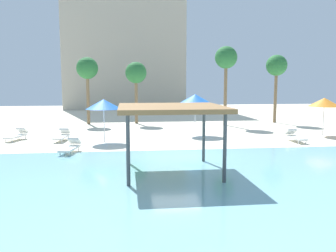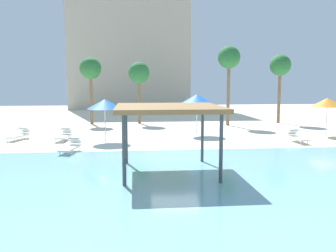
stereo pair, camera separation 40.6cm
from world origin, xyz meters
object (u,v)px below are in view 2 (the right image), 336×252
(beach_umbrella_orange_1, at_px, (327,102))
(palm_tree_3, at_px, (90,70))
(beach_umbrella_blue_0, at_px, (105,104))
(palm_tree_2, at_px, (139,74))
(lounge_chair_4, at_px, (19,134))
(palm_tree_1, at_px, (229,59))
(lounge_chair_3, at_px, (71,146))
(beach_umbrella_blue_2, at_px, (197,99))
(lounge_chair_2, at_px, (297,137))
(palm_tree_0, at_px, (280,67))
(shade_pavilion, at_px, (168,110))
(lounge_chair_1, at_px, (64,135))

(beach_umbrella_orange_1, relative_size, palm_tree_3, 0.45)
(beach_umbrella_blue_0, relative_size, palm_tree_2, 0.48)
(beach_umbrella_orange_1, xyz_separation_m, palm_tree_3, (-17.15, 8.60, 2.48))
(lounge_chair_4, distance_m, palm_tree_1, 17.53)
(palm_tree_3, bearing_deg, lounge_chair_3, -88.10)
(beach_umbrella_blue_2, relative_size, lounge_chair_4, 1.45)
(lounge_chair_2, xyz_separation_m, palm_tree_3, (-13.89, 10.98, 4.48))
(palm_tree_0, bearing_deg, lounge_chair_4, -160.02)
(lounge_chair_4, xyz_separation_m, palm_tree_2, (7.92, 8.33, 4.12))
(palm_tree_1, height_order, palm_tree_2, palm_tree_1)
(palm_tree_1, bearing_deg, shade_pavilion, -113.41)
(lounge_chair_4, bearing_deg, palm_tree_2, 153.26)
(palm_tree_0, relative_size, palm_tree_2, 1.12)
(lounge_chair_1, bearing_deg, beach_umbrella_orange_1, 98.20)
(palm_tree_0, bearing_deg, palm_tree_3, 177.34)
(lounge_chair_2, xyz_separation_m, palm_tree_2, (-9.63, 11.00, 4.12))
(lounge_chair_2, height_order, palm_tree_2, palm_tree_2)
(palm_tree_0, bearing_deg, palm_tree_2, 176.33)
(beach_umbrella_blue_0, relative_size, beach_umbrella_orange_1, 1.02)
(beach_umbrella_blue_0, distance_m, lounge_chair_2, 12.14)
(lounge_chair_2, bearing_deg, beach_umbrella_orange_1, 124.28)
(shade_pavilion, distance_m, palm_tree_1, 17.12)
(lounge_chair_2, height_order, palm_tree_1, palm_tree_1)
(palm_tree_1, bearing_deg, palm_tree_2, 163.97)
(lounge_chair_2, height_order, palm_tree_0, palm_tree_0)
(beach_umbrella_blue_2, relative_size, lounge_chair_3, 1.46)
(lounge_chair_4, height_order, palm_tree_3, palm_tree_3)
(lounge_chair_2, relative_size, palm_tree_3, 0.32)
(lounge_chair_1, bearing_deg, lounge_chair_2, 89.14)
(beach_umbrella_blue_2, distance_m, palm_tree_0, 11.28)
(palm_tree_1, bearing_deg, beach_umbrella_blue_0, -142.62)
(beach_umbrella_orange_1, distance_m, lounge_chair_1, 17.99)
(lounge_chair_1, height_order, palm_tree_3, palm_tree_3)
(beach_umbrella_blue_0, xyz_separation_m, palm_tree_1, (9.89, 7.55, 3.27))
(lounge_chair_4, distance_m, palm_tree_3, 10.12)
(lounge_chair_3, bearing_deg, palm_tree_3, -166.91)
(lounge_chair_3, xyz_separation_m, palm_tree_2, (3.83, 13.00, 4.12))
(beach_umbrella_blue_2, bearing_deg, palm_tree_3, 138.00)
(lounge_chair_2, bearing_deg, lounge_chair_3, -83.32)
(beach_umbrella_blue_0, height_order, beach_umbrella_blue_2, beach_umbrella_blue_2)
(beach_umbrella_blue_2, height_order, lounge_chair_4, beach_umbrella_blue_2)
(beach_umbrella_blue_2, height_order, lounge_chair_2, beach_umbrella_blue_2)
(palm_tree_0, distance_m, palm_tree_2, 12.79)
(lounge_chair_1, relative_size, lounge_chair_3, 0.99)
(lounge_chair_1, distance_m, lounge_chair_3, 4.24)
(palm_tree_2, bearing_deg, palm_tree_1, -16.03)
(lounge_chair_1, bearing_deg, shade_pavilion, 41.30)
(palm_tree_2, bearing_deg, lounge_chair_4, -133.56)
(palm_tree_1, relative_size, palm_tree_2, 1.23)
(beach_umbrella_blue_0, distance_m, beach_umbrella_orange_1, 15.21)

